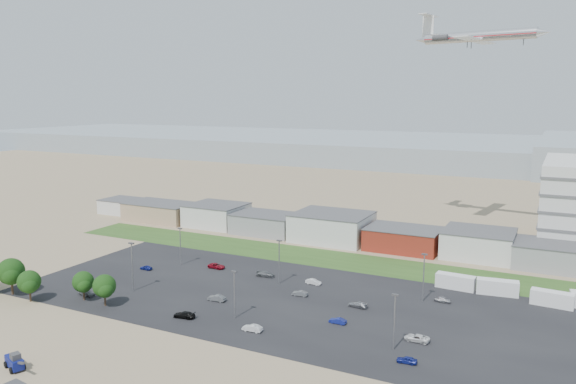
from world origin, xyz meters
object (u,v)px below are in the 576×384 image
Objects in this scene: parked_car_0 at (417,338)px; parked_car_6 at (266,274)px; parked_car_10 at (87,293)px; telehandler at (14,360)px; parked_car_2 at (407,360)px; parked_car_3 at (184,315)px; parked_car_12 at (358,305)px; parked_car_8 at (443,300)px; parked_car_13 at (252,328)px; parked_car_11 at (313,282)px; parked_car_5 at (146,268)px; parked_car_1 at (338,321)px; parked_car_9 at (217,266)px; airliner at (479,36)px; box_trailer_a at (456,282)px; parked_car_4 at (217,298)px; parked_car_7 at (300,293)px.

parked_car_6 is (-41.24, 19.84, 0.04)m from parked_car_0.
parked_car_6 reaches higher than parked_car_10.
telehandler is 33.17m from parked_car_10.
parked_car_6 reaches higher than parked_car_2.
parked_car_12 is (28.34, 20.38, -0.04)m from parked_car_3.
parked_car_13 reaches higher than parked_car_8.
parked_car_13 is at bearing -163.47° from parked_car_6.
parked_car_11 is at bearing 86.85° from telehandler.
parked_car_11 is at bearing 102.81° from parked_car_5.
parked_car_5 reaches higher than parked_car_1.
parked_car_1 is at bearing 103.58° from parked_car_3.
parked_car_2 is at bearing -115.36° from parked_car_9.
airliner is 9.98× the size of parked_car_10.
telehandler is 1.56× the size of parked_car_3.
parked_car_5 is 42.68m from parked_car_11.
parked_car_6 is at bearing -89.00° from parked_car_9.
box_trailer_a is 34.44m from parked_car_1.
box_trailer_a is 2.53× the size of parked_car_8.
parked_car_2 reaches higher than parked_car_5.
parked_car_10 is 1.00× the size of parked_car_12.
parked_car_4 is (-43.56, -30.48, -0.94)m from box_trailer_a.
parked_car_8 reaches higher than parked_car_7.
parked_car_1 is 1.03× the size of parked_car_5.
parked_car_9 is at bearing 81.06° from parked_car_6.
parked_car_11 reaches higher than parked_car_8.
parked_car_3 is (-43.67, -0.68, 0.08)m from parked_car_2.
parked_car_9 is 1.10× the size of parked_car_12.
parked_car_3 is at bearing -101.60° from airliner.
parked_car_3 is 29.51m from parked_car_6.
parked_car_2 is at bearing -132.42° from parked_car_6.
box_trailer_a is at bearing 122.73° from parked_car_4.
box_trailer_a reaches higher than parked_car_4.
airliner reaches higher than parked_car_13.
telehandler reaches higher than parked_car_10.
parked_car_9 is (-27.22, 8.55, 0.06)m from parked_car_7.
parked_car_0 is at bearing 86.49° from parked_car_4.
parked_car_0 is 1.32× the size of parked_car_1.
parked_car_6 reaches higher than parked_car_13.
airliner reaches higher than parked_car_5.
airliner is 9.06× the size of parked_car_6.
parked_car_1 is 27.22m from parked_car_4.
airliner reaches higher than box_trailer_a.
parked_car_6 reaches higher than parked_car_8.
parked_car_5 is (-27.94, 10.41, -0.10)m from parked_car_4.
box_trailer_a is 1.89× the size of parked_car_9.
parked_car_3 is at bearing 89.30° from telehandler.
parked_car_12 is (-15.76, -20.65, -1.00)m from box_trailer_a.
parked_car_1 is at bearing -126.53° from parked_car_2.
telehandler reaches higher than parked_car_2.
airliner reaches higher than parked_car_4.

